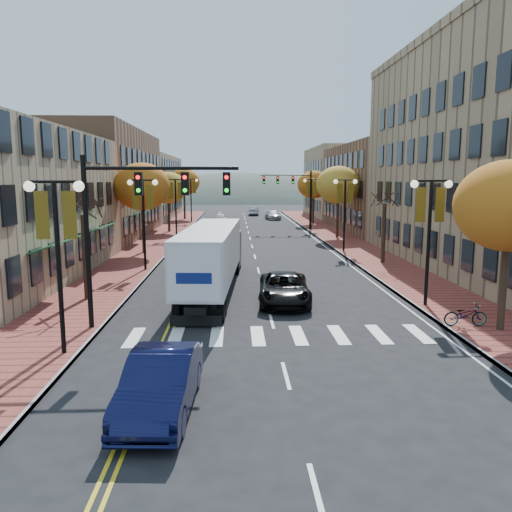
{
  "coord_description": "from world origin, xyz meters",
  "views": [
    {
      "loc": [
        -1.58,
        -16.79,
        6.11
      ],
      "look_at": [
        -0.5,
        8.26,
        2.2
      ],
      "focal_mm": 35.0,
      "sensor_mm": 36.0,
      "label": 1
    }
  ],
  "objects": [
    {
      "name": "building_left_mid",
      "position": [
        -17.0,
        36.0,
        5.5
      ],
      "size": [
        12.0,
        24.0,
        11.0
      ],
      "primitive_type": "cube",
      "color": "brown",
      "rests_on": "ground"
    },
    {
      "name": "lamp_left_c",
      "position": [
        -7.5,
        34.0,
        4.29
      ],
      "size": [
        1.96,
        0.36,
        6.05
      ],
      "color": "black",
      "rests_on": "ground"
    },
    {
      "name": "lamp_left_a",
      "position": [
        -7.5,
        0.0,
        4.29
      ],
      "size": [
        1.96,
        0.36,
        6.05
      ],
      "color": "black",
      "rests_on": "ground"
    },
    {
      "name": "building_right_far",
      "position": [
        18.5,
        64.0,
        5.5
      ],
      "size": [
        15.0,
        20.0,
        11.0
      ],
      "primitive_type": "cube",
      "color": "#9E8966",
      "rests_on": "ground"
    },
    {
      "name": "traffic_mast_near",
      "position": [
        -5.48,
        3.0,
        4.92
      ],
      "size": [
        6.1,
        0.35,
        7.0
      ],
      "color": "black",
      "rests_on": "ground"
    },
    {
      "name": "tree_left_d",
      "position": [
        -9.0,
        58.0,
        5.6
      ],
      "size": [
        4.61,
        4.61,
        7.42
      ],
      "color": "#382619",
      "rests_on": "sidewalk_left"
    },
    {
      "name": "tree_right_a",
      "position": [
        9.0,
        2.0,
        5.05
      ],
      "size": [
        4.16,
        4.16,
        6.69
      ],
      "color": "#382619",
      "rests_on": "sidewalk_right"
    },
    {
      "name": "lamp_left_b",
      "position": [
        -7.5,
        16.0,
        4.29
      ],
      "size": [
        1.96,
        0.36,
        6.05
      ],
      "color": "black",
      "rests_on": "ground"
    },
    {
      "name": "building_left_far",
      "position": [
        -17.0,
        61.0,
        4.75
      ],
      "size": [
        12.0,
        26.0,
        9.5
      ],
      "primitive_type": "cube",
      "color": "#9E8966",
      "rests_on": "ground"
    },
    {
      "name": "car_far_oncoming",
      "position": [
        1.64,
        67.09,
        0.73
      ],
      "size": [
        1.57,
        4.43,
        1.46
      ],
      "primitive_type": "imported",
      "rotation": [
        0.0,
        0.0,
        3.13
      ],
      "color": "#B5B6BD",
      "rests_on": "ground"
    },
    {
      "name": "lamp_left_d",
      "position": [
        -7.5,
        52.0,
        4.29
      ],
      "size": [
        1.96,
        0.36,
        6.05
      ],
      "color": "black",
      "rests_on": "ground"
    },
    {
      "name": "ground",
      "position": [
        0.0,
        0.0,
        0.0
      ],
      "size": [
        200.0,
        200.0,
        0.0
      ],
      "primitive_type": "plane",
      "color": "black",
      "rests_on": "ground"
    },
    {
      "name": "black_suv",
      "position": [
        0.86,
        7.22,
        0.73
      ],
      "size": [
        2.74,
        5.41,
        1.46
      ],
      "primitive_type": "imported",
      "rotation": [
        0.0,
        0.0,
        -0.06
      ],
      "color": "black",
      "rests_on": "ground"
    },
    {
      "name": "sidewalk_right",
      "position": [
        9.0,
        32.5,
        0.07
      ],
      "size": [
        4.0,
        85.0,
        0.15
      ],
      "primitive_type": "cube",
      "color": "brown",
      "rests_on": "ground"
    },
    {
      "name": "tree_left_a",
      "position": [
        -9.0,
        8.0,
        2.25
      ],
      "size": [
        0.28,
        0.28,
        4.2
      ],
      "color": "#382619",
      "rests_on": "sidewalk_left"
    },
    {
      "name": "lamp_right_a",
      "position": [
        7.5,
        6.0,
        4.29
      ],
      "size": [
        1.96,
        0.36,
        6.05
      ],
      "color": "black",
      "rests_on": "ground"
    },
    {
      "name": "bicycle",
      "position": [
        7.8,
        2.51,
        0.61
      ],
      "size": [
        1.76,
        0.65,
        0.91
      ],
      "primitive_type": "imported",
      "rotation": [
        0.0,
        0.0,
        1.54
      ],
      "color": "gray",
      "rests_on": "sidewalk_right"
    },
    {
      "name": "semi_truck",
      "position": [
        -2.74,
        9.87,
        2.11
      ],
      "size": [
        3.26,
        14.55,
        3.61
      ],
      "rotation": [
        0.0,
        0.0,
        -0.07
      ],
      "color": "black",
      "rests_on": "ground"
    },
    {
      "name": "tree_left_b",
      "position": [
        -9.0,
        24.0,
        5.45
      ],
      "size": [
        4.48,
        4.48,
        7.21
      ],
      "color": "#382619",
      "rests_on": "sidewalk_left"
    },
    {
      "name": "car_far_white",
      "position": [
        -3.5,
        50.36,
        0.71
      ],
      "size": [
        1.85,
        4.24,
        1.42
      ],
      "primitive_type": "imported",
      "rotation": [
        0.0,
        0.0,
        -0.04
      ],
      "color": "silver",
      "rests_on": "ground"
    },
    {
      "name": "car_far_silver",
      "position": [
        4.17,
        57.86,
        0.67
      ],
      "size": [
        2.39,
        4.81,
        1.34
      ],
      "primitive_type": "imported",
      "rotation": [
        0.0,
        0.0,
        0.11
      ],
      "color": "#ADAEB5",
      "rests_on": "ground"
    },
    {
      "name": "building_right_mid",
      "position": [
        18.5,
        42.0,
        5.0
      ],
      "size": [
        15.0,
        24.0,
        10.0
      ],
      "primitive_type": "cube",
      "color": "brown",
      "rests_on": "ground"
    },
    {
      "name": "tree_left_c",
      "position": [
        -9.0,
        40.0,
        5.05
      ],
      "size": [
        4.16,
        4.16,
        6.69
      ],
      "color": "#382619",
      "rests_on": "sidewalk_left"
    },
    {
      "name": "tree_right_d",
      "position": [
        9.0,
        50.0,
        5.29
      ],
      "size": [
        4.35,
        4.35,
        7.0
      ],
      "color": "#382619",
      "rests_on": "sidewalk_right"
    },
    {
      "name": "traffic_mast_far",
      "position": [
        5.48,
        42.0,
        4.92
      ],
      "size": [
        6.1,
        0.34,
        7.0
      ],
      "color": "black",
      "rests_on": "ground"
    },
    {
      "name": "tree_right_c",
      "position": [
        9.0,
        34.0,
        5.45
      ],
      "size": [
        4.48,
        4.48,
        7.21
      ],
      "color": "#382619",
      "rests_on": "sidewalk_right"
    },
    {
      "name": "navy_sedan",
      "position": [
        -3.55,
        -4.22,
        0.79
      ],
      "size": [
        1.92,
        4.88,
        1.58
      ],
      "primitive_type": "imported",
      "rotation": [
        0.0,
        0.0,
        -0.05
      ],
      "color": "black",
      "rests_on": "ground"
    },
    {
      "name": "sidewalk_left",
      "position": [
        -9.0,
        32.5,
        0.07
      ],
      "size": [
        4.0,
        85.0,
        0.15
      ],
      "primitive_type": "cube",
      "color": "brown",
      "rests_on": "ground"
    },
    {
      "name": "lamp_right_c",
      "position": [
        7.5,
        42.0,
        4.29
      ],
      "size": [
        1.96,
        0.36,
        6.05
      ],
      "color": "black",
      "rests_on": "ground"
    },
    {
      "name": "tree_right_b",
      "position": [
        9.0,
        18.0,
        2.25
      ],
      "size": [
        0.28,
        0.28,
        4.2
      ],
      "color": "#382619",
      "rests_on": "sidewalk_right"
    },
    {
      "name": "lamp_right_b",
      "position": [
        7.5,
        24.0,
        4.29
      ],
      "size": [
        1.96,
        0.36,
        6.05
      ],
      "color": "black",
      "rests_on": "ground"
    }
  ]
}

